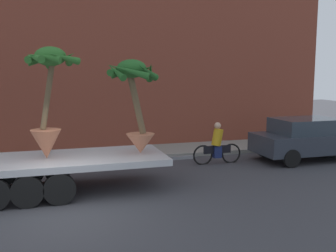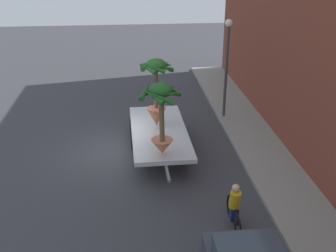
{
  "view_description": "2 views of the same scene",
  "coord_description": "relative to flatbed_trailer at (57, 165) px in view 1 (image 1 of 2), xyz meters",
  "views": [
    {
      "loc": [
        -0.11,
        -9.28,
        3.35
      ],
      "look_at": [
        3.1,
        1.87,
        1.71
      ],
      "focal_mm": 42.21,
      "sensor_mm": 36.0,
      "label": 1
    },
    {
      "loc": [
        15.83,
        0.58,
        8.2
      ],
      "look_at": [
        1.37,
        2.01,
        1.7
      ],
      "focal_mm": 43.89,
      "sensor_mm": 36.0,
      "label": 2
    }
  ],
  "objects": [
    {
      "name": "building_facade",
      "position": [
        0.13,
        6.05,
        3.88
      ],
      "size": [
        24.0,
        1.2,
        9.27
      ],
      "primitive_type": "cube",
      "color": "brown",
      "rests_on": "ground"
    },
    {
      "name": "parked_car",
      "position": [
        9.16,
        1.57,
        0.07
      ],
      "size": [
        4.25,
        2.0,
        1.58
      ],
      "color": "#2D333D",
      "rests_on": "ground"
    },
    {
      "name": "potted_palm_middle",
      "position": [
        2.22,
        -0.05,
        1.82
      ],
      "size": [
        1.57,
        1.57,
        2.68
      ],
      "color": "#C17251",
      "rests_on": "flatbed_trailer"
    },
    {
      "name": "flatbed_trailer",
      "position": [
        0.0,
        0.0,
        0.0
      ],
      "size": [
        6.5,
        2.42,
        0.98
      ],
      "color": "#B7BABF",
      "rests_on": "ground"
    },
    {
      "name": "ground_plane",
      "position": [
        0.13,
        -1.75,
        -0.76
      ],
      "size": [
        60.0,
        60.0,
        0.0
      ],
      "primitive_type": "plane",
      "color": "#38383D"
    },
    {
      "name": "sidewalk",
      "position": [
        0.13,
        4.35,
        -0.68
      ],
      "size": [
        24.0,
        2.2,
        0.15
      ],
      "primitive_type": "cube",
      "color": "gray",
      "rests_on": "ground"
    },
    {
      "name": "cyclist",
      "position": [
        5.6,
        1.93,
        -0.09
      ],
      "size": [
        1.84,
        0.35,
        1.54
      ],
      "color": "black",
      "rests_on": "ground"
    },
    {
      "name": "potted_palm_rear",
      "position": [
        -0.14,
        -0.06,
        1.86
      ],
      "size": [
        1.48,
        1.54,
        3.0
      ],
      "color": "#B26647",
      "rests_on": "flatbed_trailer"
    }
  ]
}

